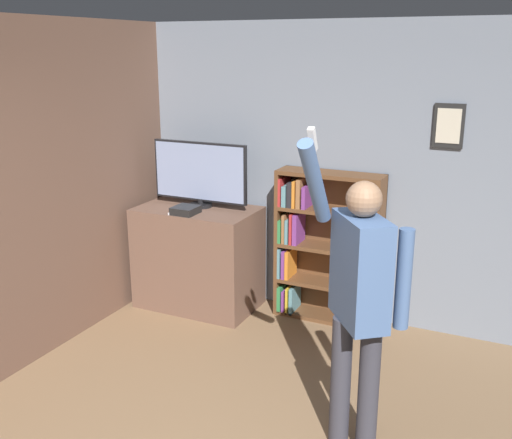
% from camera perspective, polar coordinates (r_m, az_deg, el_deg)
% --- Properties ---
extents(wall_back, '(6.27, 0.09, 2.70)m').
position_cam_1_polar(wall_back, '(5.45, 10.26, 4.04)').
color(wall_back, gray).
rests_on(wall_back, ground_plane).
extents(wall_side_brick, '(0.06, 4.71, 2.70)m').
position_cam_1_polar(wall_side_brick, '(5.14, -18.94, 2.70)').
color(wall_side_brick, brown).
rests_on(wall_side_brick, ground_plane).
extents(tv_ledge, '(1.13, 0.68, 0.99)m').
position_cam_1_polar(tv_ledge, '(5.86, -5.50, -3.60)').
color(tv_ledge, brown).
rests_on(tv_ledge, ground_plane).
extents(television, '(0.98, 0.22, 0.62)m').
position_cam_1_polar(television, '(5.70, -5.36, 4.37)').
color(television, black).
rests_on(television, tv_ledge).
extents(game_console, '(0.22, 0.23, 0.07)m').
position_cam_1_polar(game_console, '(5.54, -6.73, 0.89)').
color(game_console, black).
rests_on(game_console, tv_ledge).
extents(remote_loose, '(0.06, 0.14, 0.02)m').
position_cam_1_polar(remote_loose, '(5.57, -7.92, 0.69)').
color(remote_loose, white).
rests_on(remote_loose, tv_ledge).
extents(bookshelf, '(0.96, 0.28, 1.40)m').
position_cam_1_polar(bookshelf, '(5.54, 6.01, -2.35)').
color(bookshelf, brown).
rests_on(bookshelf, ground_plane).
extents(person, '(0.60, 0.58, 2.06)m').
position_cam_1_polar(person, '(3.64, 9.77, -6.85)').
color(person, '#383842').
rests_on(person, ground_plane).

